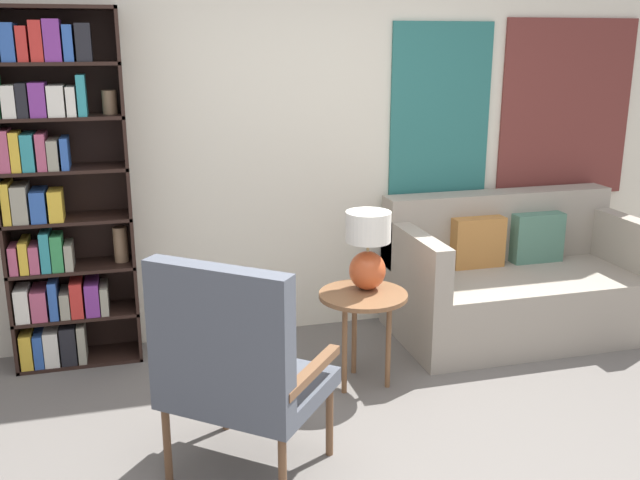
{
  "coord_description": "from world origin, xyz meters",
  "views": [
    {
      "loc": [
        -1.04,
        -2.45,
        1.91
      ],
      "look_at": [
        -0.09,
        1.0,
        0.9
      ],
      "focal_mm": 40.0,
      "sensor_mm": 36.0,
      "label": 1
    }
  ],
  "objects_px": {
    "armchair": "(234,362)",
    "table_lamp": "(368,247)",
    "bookshelf": "(54,196)",
    "side_table": "(363,304)",
    "couch": "(514,282)"
  },
  "relations": [
    {
      "from": "bookshelf",
      "to": "side_table",
      "type": "height_order",
      "value": "bookshelf"
    },
    {
      "from": "side_table",
      "to": "table_lamp",
      "type": "height_order",
      "value": "table_lamp"
    },
    {
      "from": "bookshelf",
      "to": "armchair",
      "type": "xyz_separation_m",
      "value": [
        0.8,
        -1.52,
        -0.45
      ]
    },
    {
      "from": "armchair",
      "to": "table_lamp",
      "type": "xyz_separation_m",
      "value": [
        0.88,
        0.81,
        0.21
      ]
    },
    {
      "from": "armchair",
      "to": "table_lamp",
      "type": "bearing_deg",
      "value": 42.64
    },
    {
      "from": "armchair",
      "to": "table_lamp",
      "type": "height_order",
      "value": "armchair"
    },
    {
      "from": "bookshelf",
      "to": "table_lamp",
      "type": "height_order",
      "value": "bookshelf"
    },
    {
      "from": "bookshelf",
      "to": "armchair",
      "type": "bearing_deg",
      "value": -62.25
    },
    {
      "from": "armchair",
      "to": "table_lamp",
      "type": "distance_m",
      "value": 1.22
    },
    {
      "from": "bookshelf",
      "to": "table_lamp",
      "type": "xyz_separation_m",
      "value": [
        1.68,
        -0.71,
        -0.24
      ]
    },
    {
      "from": "side_table",
      "to": "table_lamp",
      "type": "bearing_deg",
      "value": 54.15
    },
    {
      "from": "bookshelf",
      "to": "table_lamp",
      "type": "distance_m",
      "value": 1.84
    },
    {
      "from": "couch",
      "to": "side_table",
      "type": "distance_m",
      "value": 1.35
    },
    {
      "from": "bookshelf",
      "to": "armchair",
      "type": "relative_size",
      "value": 2.0
    },
    {
      "from": "couch",
      "to": "table_lamp",
      "type": "height_order",
      "value": "table_lamp"
    }
  ]
}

